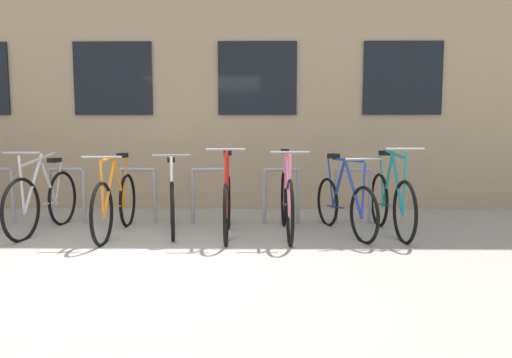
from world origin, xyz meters
TOP-DOWN VIEW (x-y plane):
  - ground_plane at (0.00, 0.00)m, footprint 42.00×42.00m
  - storefront_building at (0.00, 6.30)m, footprint 28.00×6.24m
  - bike_rack at (-0.46, 1.90)m, footprint 6.52×0.05m
  - bicycle_orange at (-0.54, 1.22)m, footprint 0.44×1.79m
  - bicycle_blue at (2.30, 1.33)m, footprint 0.56×1.68m
  - bicycle_silver at (-1.51, 1.36)m, footprint 0.44×1.73m
  - bicycle_red at (0.84, 1.20)m, footprint 0.44×1.68m
  - bicycle_pink at (1.58, 1.27)m, footprint 0.44×1.86m
  - bicycle_white at (0.12, 1.41)m, footprint 0.51×1.63m
  - bicycle_teal at (2.89, 1.32)m, footprint 0.44×1.72m

SIDE VIEW (x-z plane):
  - ground_plane at x=0.00m, z-range 0.00..0.00m
  - bicycle_blue at x=2.30m, z-range -0.13..0.88m
  - bicycle_white at x=0.12m, z-range -0.13..0.89m
  - bicycle_red at x=0.84m, z-range -0.16..0.94m
  - bicycle_orange at x=-0.54m, z-range -0.12..0.90m
  - bicycle_teal at x=2.89m, z-range -0.15..0.95m
  - bicycle_silver at x=-1.51m, z-range -0.13..0.93m
  - bicycle_pink at x=1.58m, z-range -0.13..0.94m
  - bike_rack at x=-0.46m, z-range 0.08..0.86m
  - storefront_building at x=0.00m, z-range 0.00..6.81m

